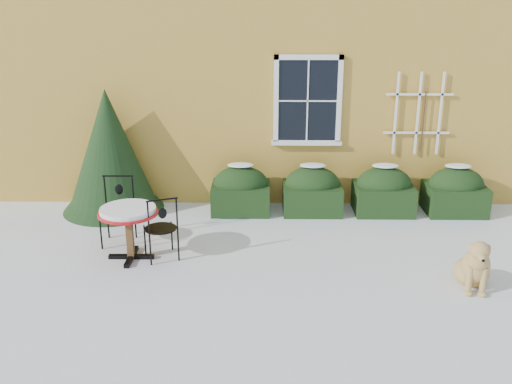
{
  "coord_description": "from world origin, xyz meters",
  "views": [
    {
      "loc": [
        0.12,
        -7.29,
        3.72
      ],
      "look_at": [
        0.0,
        1.0,
        0.9
      ],
      "focal_mm": 40.0,
      "sensor_mm": 36.0,
      "label": 1
    }
  ],
  "objects_px": {
    "bistro_table": "(128,216)",
    "dog": "(474,267)",
    "evergreen_shrub": "(111,162)",
    "patio_chair_far": "(118,211)",
    "patio_chair_near": "(161,227)"
  },
  "relations": [
    {
      "from": "patio_chair_near",
      "to": "dog",
      "type": "relative_size",
      "value": 1.2
    },
    {
      "from": "bistro_table",
      "to": "dog",
      "type": "xyz_separation_m",
      "value": [
        4.83,
        -0.84,
        -0.37
      ]
    },
    {
      "from": "evergreen_shrub",
      "to": "patio_chair_far",
      "type": "bearing_deg",
      "value": -72.54
    },
    {
      "from": "bistro_table",
      "to": "dog",
      "type": "distance_m",
      "value": 4.91
    },
    {
      "from": "patio_chair_near",
      "to": "dog",
      "type": "xyz_separation_m",
      "value": [
        4.35,
        -0.86,
        -0.19
      ]
    },
    {
      "from": "bistro_table",
      "to": "patio_chair_near",
      "type": "relative_size",
      "value": 0.88
    },
    {
      "from": "evergreen_shrub",
      "to": "patio_chair_far",
      "type": "xyz_separation_m",
      "value": [
        0.48,
        -1.52,
        -0.36
      ]
    },
    {
      "from": "evergreen_shrub",
      "to": "bistro_table",
      "type": "xyz_separation_m",
      "value": [
        0.79,
        -2.13,
        -0.22
      ]
    },
    {
      "from": "evergreen_shrub",
      "to": "bistro_table",
      "type": "height_order",
      "value": "evergreen_shrub"
    },
    {
      "from": "evergreen_shrub",
      "to": "bistro_table",
      "type": "relative_size",
      "value": 2.53
    },
    {
      "from": "patio_chair_far",
      "to": "patio_chair_near",
      "type": "bearing_deg",
      "value": -38.05
    },
    {
      "from": "patio_chair_far",
      "to": "dog",
      "type": "distance_m",
      "value": 5.35
    },
    {
      "from": "patio_chair_near",
      "to": "patio_chair_far",
      "type": "bearing_deg",
      "value": -59.37
    },
    {
      "from": "bistro_table",
      "to": "dog",
      "type": "height_order",
      "value": "bistro_table"
    },
    {
      "from": "patio_chair_far",
      "to": "dog",
      "type": "bearing_deg",
      "value": -16.75
    }
  ]
}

